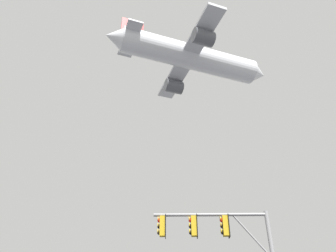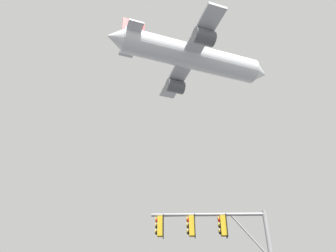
% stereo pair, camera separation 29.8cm
% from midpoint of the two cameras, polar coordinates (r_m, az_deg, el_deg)
% --- Properties ---
extents(signal_pole_near, '(5.34, 0.98, 6.09)m').
position_cam_midpoint_polar(signal_pole_near, '(15.50, 10.09, -19.64)').
color(signal_pole_near, gray).
rests_on(signal_pole_near, ground).
extents(airplane, '(26.23, 20.26, 7.17)m').
position_cam_midpoint_polar(airplane, '(50.11, 4.39, 12.11)').
color(airplane, white).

